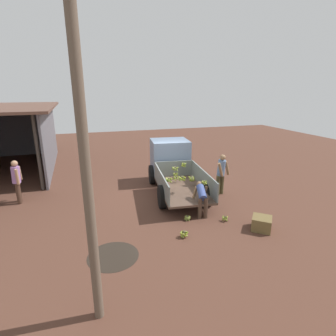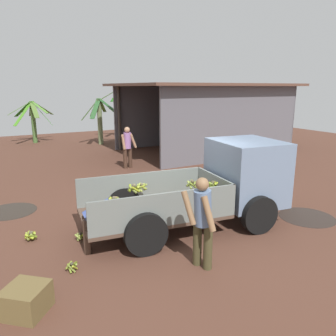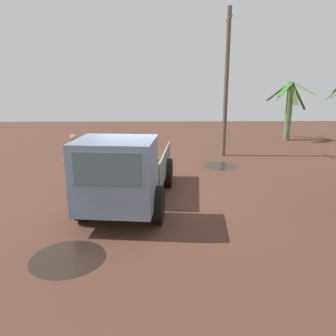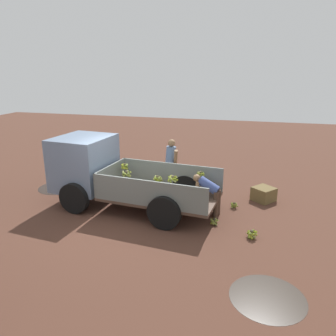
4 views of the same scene
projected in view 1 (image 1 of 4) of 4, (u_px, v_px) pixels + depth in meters
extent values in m
plane|color=#513124|center=(166.00, 194.00, 11.09)|extent=(36.00, 36.00, 0.00)
cylinder|color=black|center=(113.00, 256.00, 6.95)|extent=(1.36, 1.36, 0.01)
cylinder|color=black|center=(175.00, 171.00, 14.25)|extent=(1.40, 1.40, 0.01)
cube|color=brown|center=(182.00, 189.00, 10.28)|extent=(3.34, 2.05, 0.08)
cube|color=slate|center=(161.00, 181.00, 10.01)|extent=(3.16, 0.39, 0.70)
cube|color=slate|center=(203.00, 179.00, 10.32)|extent=(3.16, 0.39, 0.70)
cube|color=slate|center=(174.00, 169.00, 11.63)|extent=(0.23, 1.72, 0.70)
cube|color=slate|center=(170.00, 156.00, 12.37)|extent=(1.66, 1.84, 1.55)
cube|color=#4C606B|center=(167.00, 147.00, 12.99)|extent=(0.17, 1.35, 0.68)
cylinder|color=black|center=(152.00, 174.00, 12.21)|extent=(0.90, 0.31, 0.88)
cylinder|color=black|center=(189.00, 172.00, 12.55)|extent=(0.90, 0.31, 0.88)
cylinder|color=black|center=(162.00, 197.00, 9.68)|extent=(0.90, 0.31, 0.88)
cylinder|color=black|center=(208.00, 193.00, 10.01)|extent=(0.90, 0.31, 0.88)
sphere|color=brown|center=(176.00, 177.00, 10.86)|extent=(0.07, 0.07, 0.07)
cylinder|color=olive|center=(178.00, 178.00, 10.87)|extent=(0.16, 0.12, 0.17)
cylinder|color=olive|center=(177.00, 177.00, 10.95)|extent=(0.16, 0.17, 0.12)
cylinder|color=olive|center=(175.00, 178.00, 10.93)|extent=(0.14, 0.18, 0.14)
cylinder|color=#9EAD32|center=(175.00, 179.00, 10.87)|extent=(0.16, 0.05, 0.18)
cylinder|color=olive|center=(176.00, 179.00, 10.81)|extent=(0.07, 0.20, 0.14)
sphere|color=brown|center=(192.00, 178.00, 10.48)|extent=(0.09, 0.09, 0.09)
cylinder|color=olive|center=(192.00, 179.00, 10.56)|extent=(0.13, 0.17, 0.14)
cylinder|color=#8E9E43|center=(191.00, 179.00, 10.54)|extent=(0.09, 0.15, 0.17)
cylinder|color=olive|center=(190.00, 179.00, 10.51)|extent=(0.18, 0.14, 0.11)
cylinder|color=olive|center=(191.00, 180.00, 10.46)|extent=(0.17, 0.09, 0.14)
cylinder|color=olive|center=(192.00, 180.00, 10.43)|extent=(0.13, 0.18, 0.12)
cylinder|color=olive|center=(193.00, 180.00, 10.44)|extent=(0.11, 0.18, 0.13)
cylinder|color=olive|center=(193.00, 180.00, 10.49)|extent=(0.15, 0.11, 0.16)
cylinder|color=olive|center=(193.00, 180.00, 10.53)|extent=(0.15, 0.09, 0.17)
sphere|color=brown|center=(204.00, 181.00, 9.25)|extent=(0.07, 0.07, 0.07)
cylinder|color=olive|center=(206.00, 183.00, 9.27)|extent=(0.15, 0.06, 0.15)
cylinder|color=olive|center=(205.00, 182.00, 9.32)|extent=(0.14, 0.15, 0.11)
cylinder|color=olive|center=(204.00, 182.00, 9.32)|extent=(0.04, 0.16, 0.13)
cylinder|color=olive|center=(202.00, 182.00, 9.28)|extent=(0.16, 0.12, 0.12)
cylinder|color=olive|center=(203.00, 183.00, 9.22)|extent=(0.16, 0.10, 0.14)
cylinder|color=olive|center=(204.00, 183.00, 9.19)|extent=(0.10, 0.17, 0.11)
cylinder|color=#97A22B|center=(206.00, 183.00, 9.22)|extent=(0.11, 0.16, 0.13)
sphere|color=brown|center=(169.00, 178.00, 9.93)|extent=(0.08, 0.08, 0.08)
cylinder|color=#959E2E|center=(170.00, 179.00, 10.00)|extent=(0.19, 0.14, 0.15)
cylinder|color=olive|center=(169.00, 180.00, 10.01)|extent=(0.11, 0.17, 0.18)
cylinder|color=#91A140|center=(167.00, 179.00, 10.00)|extent=(0.14, 0.19, 0.14)
cylinder|color=olive|center=(167.00, 180.00, 9.94)|extent=(0.21, 0.10, 0.12)
cylinder|color=#92A93B|center=(168.00, 180.00, 9.88)|extent=(0.19, 0.16, 0.13)
cylinder|color=olive|center=(169.00, 181.00, 9.89)|extent=(0.07, 0.19, 0.17)
cylinder|color=#95A341|center=(170.00, 181.00, 9.90)|extent=(0.11, 0.18, 0.18)
cylinder|color=olive|center=(171.00, 180.00, 9.94)|extent=(0.21, 0.11, 0.12)
sphere|color=#4B4330|center=(192.00, 177.00, 10.50)|extent=(0.09, 0.09, 0.09)
cylinder|color=olive|center=(192.00, 179.00, 10.48)|extent=(0.09, 0.16, 0.17)
cylinder|color=olive|center=(193.00, 178.00, 10.53)|extent=(0.17, 0.07, 0.16)
cylinder|color=olive|center=(192.00, 178.00, 10.57)|extent=(0.17, 0.15, 0.13)
cylinder|color=#9EAD44|center=(191.00, 177.00, 10.58)|extent=(0.06, 0.19, 0.11)
cylinder|color=olive|center=(190.00, 178.00, 10.55)|extent=(0.14, 0.15, 0.17)
cylinder|color=#87A125|center=(190.00, 178.00, 10.48)|extent=(0.19, 0.07, 0.12)
cylinder|color=olive|center=(191.00, 179.00, 10.45)|extent=(0.14, 0.17, 0.14)
sphere|color=#453F2D|center=(184.00, 163.00, 11.36)|extent=(0.08, 0.08, 0.08)
cylinder|color=olive|center=(184.00, 165.00, 11.33)|extent=(0.06, 0.17, 0.17)
cylinder|color=olive|center=(185.00, 165.00, 11.36)|extent=(0.13, 0.15, 0.18)
cylinder|color=olive|center=(185.00, 165.00, 11.40)|extent=(0.16, 0.06, 0.18)
cylinder|color=#8B9F22|center=(184.00, 164.00, 11.44)|extent=(0.15, 0.17, 0.15)
cylinder|color=olive|center=(183.00, 164.00, 11.44)|extent=(0.09, 0.19, 0.15)
cylinder|color=olive|center=(182.00, 165.00, 11.39)|extent=(0.18, 0.12, 0.15)
cylinder|color=olive|center=(183.00, 165.00, 11.35)|extent=(0.17, 0.11, 0.17)
sphere|color=brown|center=(182.00, 177.00, 9.68)|extent=(0.09, 0.09, 0.09)
cylinder|color=#9EA92C|center=(182.00, 178.00, 9.78)|extent=(0.09, 0.22, 0.14)
cylinder|color=olive|center=(181.00, 178.00, 9.74)|extent=(0.16, 0.19, 0.16)
cylinder|color=#9EAF4E|center=(180.00, 179.00, 9.66)|extent=(0.21, 0.10, 0.15)
cylinder|color=olive|center=(182.00, 179.00, 9.61)|extent=(0.13, 0.21, 0.14)
cylinder|color=olive|center=(184.00, 179.00, 9.67)|extent=(0.18, 0.16, 0.17)
cylinder|color=#96A222|center=(184.00, 178.00, 9.73)|extent=(0.21, 0.08, 0.16)
sphere|color=#4F4733|center=(175.00, 167.00, 11.03)|extent=(0.09, 0.09, 0.09)
cylinder|color=olive|center=(176.00, 169.00, 10.98)|extent=(0.06, 0.20, 0.18)
cylinder|color=olive|center=(177.00, 169.00, 11.04)|extent=(0.21, 0.12, 0.17)
cylinder|color=olive|center=(176.00, 168.00, 11.11)|extent=(0.19, 0.19, 0.14)
cylinder|color=olive|center=(174.00, 168.00, 11.10)|extent=(0.16, 0.21, 0.14)
cylinder|color=olive|center=(174.00, 169.00, 11.00)|extent=(0.22, 0.11, 0.15)
sphere|color=brown|center=(176.00, 173.00, 11.29)|extent=(0.07, 0.07, 0.07)
cylinder|color=olive|center=(175.00, 174.00, 11.36)|extent=(0.09, 0.17, 0.12)
cylinder|color=olive|center=(174.00, 174.00, 11.30)|extent=(0.17, 0.07, 0.12)
cylinder|color=#93A43C|center=(175.00, 174.00, 11.25)|extent=(0.16, 0.13, 0.10)
cylinder|color=olive|center=(176.00, 175.00, 11.25)|extent=(0.03, 0.17, 0.13)
cylinder|color=olive|center=(177.00, 175.00, 11.30)|extent=(0.14, 0.10, 0.16)
cylinder|color=olive|center=(177.00, 174.00, 11.33)|extent=(0.17, 0.06, 0.13)
cylinder|color=olive|center=(176.00, 174.00, 11.37)|extent=(0.09, 0.16, 0.14)
cube|color=#5D5B63|center=(13.00, 131.00, 17.11)|extent=(0.29, 5.11, 3.30)
cube|color=#5D5B63|center=(50.00, 138.00, 14.48)|extent=(7.70, 0.38, 3.30)
cylinder|color=#3F3833|center=(38.00, 153.00, 11.12)|extent=(0.16, 0.16, 3.30)
cylinder|color=brown|center=(86.00, 168.00, 4.26)|extent=(0.18, 0.18, 6.05)
cylinder|color=#423C22|center=(222.00, 184.00, 11.02)|extent=(0.21, 0.21, 0.84)
cylinder|color=#423C22|center=(218.00, 185.00, 10.88)|extent=(0.21, 0.21, 0.84)
cylinder|color=slate|center=(221.00, 168.00, 10.72)|extent=(0.45, 0.42, 0.68)
sphere|color=#8C6746|center=(223.00, 157.00, 10.56)|extent=(0.24, 0.24, 0.24)
cylinder|color=#8C6746|center=(227.00, 168.00, 10.75)|extent=(0.21, 0.33, 0.62)
cylinder|color=#8C6746|center=(221.00, 170.00, 10.49)|extent=(0.22, 0.35, 0.62)
cylinder|color=#463227|center=(200.00, 208.00, 8.91)|extent=(0.17, 0.17, 0.73)
cylinder|color=#463227|center=(206.00, 208.00, 8.93)|extent=(0.17, 0.17, 0.73)
cylinder|color=#3B4C8C|center=(202.00, 192.00, 9.03)|extent=(0.67, 0.38, 0.48)
sphere|color=#8C6746|center=(199.00, 184.00, 9.31)|extent=(0.20, 0.20, 0.20)
cylinder|color=#8C6746|center=(195.00, 194.00, 9.32)|extent=(0.13, 0.23, 0.54)
cylinder|color=#8C6746|center=(205.00, 193.00, 9.35)|extent=(0.13, 0.22, 0.54)
cylinder|color=#412A1F|center=(19.00, 192.00, 10.23)|extent=(0.18, 0.18, 0.82)
cylinder|color=#412A1F|center=(18.00, 194.00, 10.03)|extent=(0.18, 0.18, 0.82)
cylinder|color=#A06FB0|center=(16.00, 175.00, 9.93)|extent=(0.35, 0.37, 0.65)
sphere|color=tan|center=(14.00, 164.00, 9.81)|extent=(0.23, 0.23, 0.23)
cylinder|color=tan|center=(20.00, 173.00, 10.16)|extent=(0.33, 0.15, 0.61)
cylinder|color=tan|center=(17.00, 177.00, 9.78)|extent=(0.20, 0.13, 0.62)
sphere|color=#3F3929|center=(187.00, 216.00, 8.82)|extent=(0.07, 0.07, 0.07)
cylinder|color=#8FA243|center=(189.00, 218.00, 8.79)|extent=(0.13, 0.17, 0.11)
cylinder|color=olive|center=(189.00, 217.00, 8.87)|extent=(0.16, 0.09, 0.15)
cylinder|color=#98A223|center=(187.00, 217.00, 8.89)|extent=(0.10, 0.16, 0.15)
cylinder|color=olive|center=(186.00, 217.00, 8.86)|extent=(0.14, 0.15, 0.14)
cylinder|color=olive|center=(186.00, 218.00, 8.82)|extent=(0.15, 0.06, 0.16)
cylinder|color=olive|center=(188.00, 219.00, 8.78)|extent=(0.07, 0.16, 0.16)
sphere|color=brown|center=(184.00, 232.00, 7.80)|extent=(0.09, 0.09, 0.09)
cylinder|color=olive|center=(183.00, 235.00, 7.74)|extent=(0.15, 0.19, 0.13)
cylinder|color=olive|center=(185.00, 235.00, 7.75)|extent=(0.07, 0.19, 0.15)
cylinder|color=#8FA123|center=(186.00, 234.00, 7.80)|extent=(0.20, 0.14, 0.13)
cylinder|color=#5F741F|center=(186.00, 233.00, 7.86)|extent=(0.20, 0.11, 0.13)
cylinder|color=olive|center=(184.00, 234.00, 7.87)|extent=(0.14, 0.15, 0.19)
cylinder|color=olive|center=(183.00, 233.00, 7.87)|extent=(0.09, 0.18, 0.18)
cylinder|color=#A1AF2A|center=(182.00, 234.00, 7.83)|extent=(0.16, 0.13, 0.18)
cylinder|color=olive|center=(182.00, 235.00, 7.78)|extent=(0.18, 0.11, 0.17)
sphere|color=#423B2B|center=(225.00, 217.00, 8.76)|extent=(0.06, 0.06, 0.06)
cylinder|color=olive|center=(223.00, 218.00, 8.78)|extent=(0.17, 0.10, 0.13)
cylinder|color=olive|center=(224.00, 219.00, 8.72)|extent=(0.16, 0.14, 0.11)
cylinder|color=olive|center=(226.00, 219.00, 8.74)|extent=(0.07, 0.15, 0.16)
cylinder|color=olive|center=(227.00, 219.00, 8.78)|extent=(0.14, 0.08, 0.16)
cylinder|color=#9FA92D|center=(226.00, 218.00, 8.83)|extent=(0.13, 0.14, 0.15)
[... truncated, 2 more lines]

